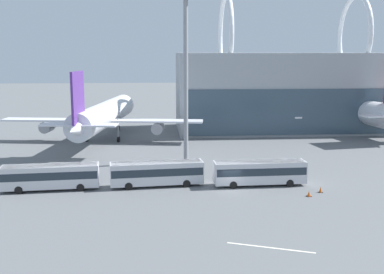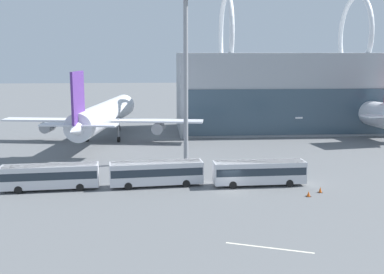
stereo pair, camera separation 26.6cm
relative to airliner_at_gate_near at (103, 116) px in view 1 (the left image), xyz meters
name	(u,v)px [view 1 (the left image)]	position (x,y,z in m)	size (l,w,h in m)	color
ground_plane	(232,189)	(20.26, -36.14, -5.17)	(440.00, 440.00, 0.00)	slate
airliner_at_gate_near	(103,116)	(0.00, 0.00, 0.00)	(40.03, 42.02, 14.57)	silver
airliner_at_gate_far	(356,110)	(54.87, 6.47, -0.15)	(32.13, 35.31, 15.52)	white
shuttle_bus_0	(51,175)	(-3.23, -34.46, -3.24)	(12.49, 3.71, 3.28)	silver
shuttle_bus_1	(157,172)	(10.53, -33.71, -3.24)	(12.52, 3.90, 3.28)	silver
shuttle_bus_2	(260,171)	(24.29, -34.37, -3.24)	(12.40, 3.16, 3.28)	silver
floodlight_mast	(186,56)	(15.33, -19.79, 11.96)	(2.95, 2.95, 26.54)	gray
lane_stripe_1	(40,179)	(-5.99, -28.63, -5.17)	(11.01, 0.25, 0.01)	silver
lane_stripe_2	(270,248)	(20.81, -55.17, -5.17)	(8.13, 0.25, 0.01)	silver
traffic_cone_0	(309,194)	(29.36, -39.89, -4.84)	(0.62, 0.62, 0.68)	black
traffic_cone_1	(321,190)	(31.37, -38.35, -4.80)	(0.54, 0.54, 0.76)	black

